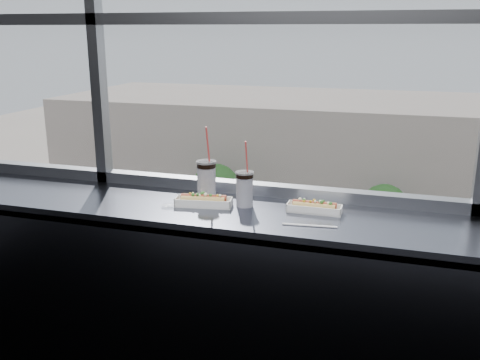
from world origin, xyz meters
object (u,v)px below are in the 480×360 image
(car_far_b, at_px, (456,277))
(pedestrian_a, at_px, (306,233))
(soda_cup_right, at_px, (245,187))
(car_near_c, at_px, (394,352))
(tree_left, at_px, (216,188))
(tree_center, at_px, (384,208))
(hotdog_tray_right, at_px, (314,207))
(loose_straw, at_px, (310,225))
(soda_cup_left, at_px, (206,178))
(pedestrian_c, at_px, (457,250))
(hotdog_tray_left, at_px, (204,201))
(car_far_a, at_px, (206,245))
(wrapper, at_px, (168,205))
(car_near_a, at_px, (75,300))

(car_far_b, height_order, pedestrian_a, pedestrian_a)
(soda_cup_right, height_order, car_near_c, soda_cup_right)
(tree_left, bearing_deg, tree_center, 0.00)
(hotdog_tray_right, relative_size, loose_straw, 1.07)
(soda_cup_left, xyz_separation_m, pedestrian_a, (-4.15, 27.71, -11.17))
(car_near_c, distance_m, pedestrian_c, 11.80)
(hotdog_tray_left, xyz_separation_m, hotdog_tray_right, (0.54, 0.07, -0.00))
(hotdog_tray_left, bearing_deg, car_far_b, 71.30)
(loose_straw, relative_size, car_far_a, 0.04)
(loose_straw, bearing_deg, soda_cup_right, 145.27)
(hotdog_tray_left, xyz_separation_m, tree_left, (-10.11, 28.27, -8.86))
(hotdog_tray_right, xyz_separation_m, car_near_c, (0.78, 16.21, -10.93))
(soda_cup_right, bearing_deg, hotdog_tray_left, -162.78)
(wrapper, bearing_deg, hotdog_tray_right, 11.38)
(wrapper, distance_m, car_far_a, 28.26)
(car_far_a, relative_size, car_near_c, 0.90)
(car_near_c, bearing_deg, soda_cup_right, 177.34)
(wrapper, relative_size, tree_left, 0.02)
(car_near_c, bearing_deg, pedestrian_a, 26.72)
(soda_cup_right, bearing_deg, tree_center, 89.81)
(pedestrian_a, bearing_deg, hotdog_tray_left, -81.47)
(car_near_a, relative_size, pedestrian_a, 3.25)
(hotdog_tray_left, bearing_deg, car_near_a, 118.75)
(car_near_c, xyz_separation_m, pedestrian_c, (3.08, 11.39, -0.13))
(hotdog_tray_left, distance_m, soda_cup_left, 0.14)
(loose_straw, xyz_separation_m, pedestrian_c, (3.84, 27.80, -11.04))
(soda_cup_right, distance_m, car_far_a, 28.29)
(wrapper, height_order, pedestrian_c, wrapper)
(tree_left, bearing_deg, car_near_c, -46.41)
(loose_straw, relative_size, pedestrian_a, 0.12)
(hotdog_tray_right, distance_m, car_near_c, 19.56)
(tree_center, bearing_deg, car_near_a, -137.15)
(car_near_a, bearing_deg, car_far_a, -22.89)
(loose_straw, distance_m, car_far_a, 28.54)
(hotdog_tray_left, height_order, soda_cup_right, soda_cup_right)
(hotdog_tray_left, distance_m, tree_center, 29.72)
(loose_straw, bearing_deg, tree_center, 83.84)
(hotdog_tray_right, xyz_separation_m, car_near_a, (-13.19, 16.21, -10.98))
(pedestrian_c, relative_size, tree_left, 0.42)
(hotdog_tray_left, xyz_separation_m, tree_center, (0.29, 28.27, -9.16))
(loose_straw, bearing_deg, soda_cup_left, 150.40)
(car_near_a, xyz_separation_m, car_near_c, (13.97, 0.00, 0.05))
(pedestrian_a, xyz_separation_m, tree_left, (-5.93, 0.45, 2.23))
(pedestrian_a, distance_m, tree_center, 4.88)
(loose_straw, distance_m, tree_center, 29.84)
(car_far_b, distance_m, tree_left, 14.94)
(soda_cup_left, bearing_deg, hotdog_tray_right, -4.61)
(wrapper, bearing_deg, pedestrian_c, 80.67)
(hotdog_tray_left, distance_m, car_far_a, 28.25)
(hotdog_tray_left, xyz_separation_m, car_near_c, (1.32, 16.27, -10.93))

